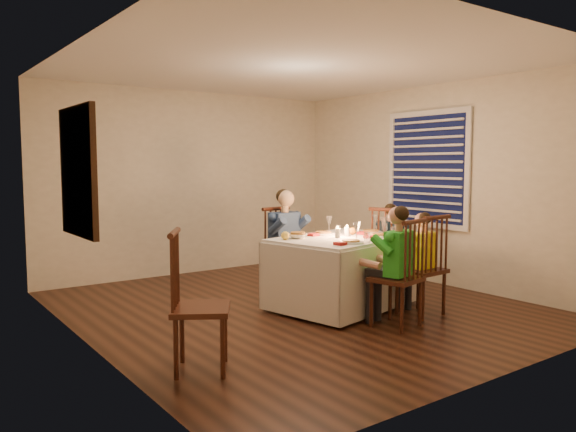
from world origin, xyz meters
TOP-DOWN VIEW (x-y plane):
  - ground at (0.00, 0.00)m, footprint 5.00×5.00m
  - wall_left at (-2.25, 0.00)m, footprint 0.02×5.00m
  - wall_right at (2.25, 0.00)m, footprint 0.02×5.00m
  - wall_back at (0.00, 2.50)m, footprint 4.50×0.02m
  - ceiling at (0.00, 0.00)m, footprint 5.00×5.00m
  - dining_table at (0.40, -0.27)m, footprint 1.67×1.35m
  - chair_adult at (0.23, 0.53)m, footprint 0.47×0.45m
  - chair_near_left at (0.32, -1.14)m, footprint 0.52×0.50m
  - chair_near_right at (0.86, -0.99)m, footprint 0.45×0.44m
  - chair_end at (1.35, -0.09)m, footprint 0.54×0.55m
  - chair_extra at (-1.73, -1.08)m, footprint 0.59×0.60m
  - adult at (0.23, 0.53)m, footprint 0.51×0.48m
  - child_green at (0.32, -1.14)m, footprint 0.49×0.46m
  - child_yellow at (0.86, -0.99)m, footprint 0.37×0.35m
  - child_teal at (1.35, -0.09)m, footprint 0.45×0.46m
  - setting_adult at (0.38, 0.02)m, footprint 0.31×0.31m
  - setting_green at (0.16, -0.68)m, footprint 0.31×0.31m
  - setting_yellow at (0.76, -0.48)m, footprint 0.31×0.31m
  - setting_teal at (0.92, -0.18)m, footprint 0.31×0.31m
  - candle_left at (0.32, -0.29)m, footprint 0.06×0.06m
  - candle_right at (0.49, -0.25)m, footprint 0.06×0.06m
  - squash at (-0.23, -0.09)m, footprint 0.09×0.09m
  - orange_fruit at (0.65, -0.17)m, footprint 0.08×0.08m
  - serving_bowl at (-0.05, -0.07)m, footprint 0.28×0.28m
  - wall_mirror at (-2.22, 0.30)m, footprint 0.06×0.95m
  - window_blinds at (2.21, 0.10)m, footprint 0.07×1.34m

SIDE VIEW (x-z plane):
  - ground at x=0.00m, z-range 0.00..0.00m
  - chair_adult at x=0.23m, z-range -0.53..0.53m
  - chair_near_left at x=0.32m, z-range -0.53..0.53m
  - chair_near_right at x=0.86m, z-range -0.53..0.53m
  - chair_end at x=1.35m, z-range -0.53..0.53m
  - chair_extra at x=-1.73m, z-range -0.54..0.54m
  - adult at x=0.23m, z-range -0.64..0.64m
  - child_green at x=0.32m, z-range -0.59..0.59m
  - child_yellow at x=0.86m, z-range -0.54..0.54m
  - child_teal at x=1.35m, z-range -0.55..0.55m
  - dining_table at x=0.40m, z-range 0.18..0.92m
  - setting_adult at x=0.38m, z-range 0.77..0.79m
  - setting_green at x=0.16m, z-range 0.77..0.79m
  - setting_yellow at x=0.76m, z-range 0.77..0.79m
  - setting_teal at x=0.92m, z-range 0.77..0.79m
  - serving_bowl at x=-0.05m, z-range 0.77..0.82m
  - orange_fruit at x=0.65m, z-range 0.77..0.85m
  - squash at x=-0.23m, z-range 0.77..0.86m
  - candle_left at x=0.32m, z-range 0.77..0.87m
  - candle_right at x=0.49m, z-range 0.77..0.87m
  - wall_left at x=-2.25m, z-range 0.00..2.60m
  - wall_right at x=2.25m, z-range 0.00..2.60m
  - wall_back at x=0.00m, z-range 0.00..2.60m
  - wall_mirror at x=-2.22m, z-range 0.92..2.08m
  - window_blinds at x=2.21m, z-range 0.73..2.27m
  - ceiling at x=0.00m, z-range 2.60..2.60m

